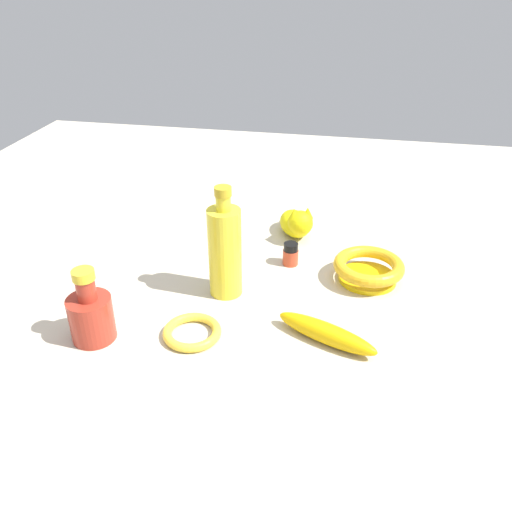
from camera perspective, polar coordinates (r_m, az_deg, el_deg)
ground at (r=1.09m, az=0.00°, el=-2.76°), size 2.00×2.00×0.00m
cat_figurine at (r=1.25m, az=4.38°, el=3.59°), size 0.10×0.14×0.09m
bangle at (r=0.95m, az=-6.86°, el=-8.09°), size 0.10×0.10×0.02m
bottle_tall at (r=1.01m, az=-3.36°, el=0.64°), size 0.06×0.06×0.22m
banana at (r=0.93m, az=7.54°, el=-8.19°), size 0.19×0.11×0.04m
bowl at (r=1.10m, az=11.96°, el=-1.31°), size 0.14×0.14×0.05m
bottle_short at (r=0.96m, az=-17.28°, el=-5.99°), size 0.08×0.08×0.14m
nail_polish_jar at (r=1.14m, az=3.73°, el=0.21°), size 0.03×0.03×0.05m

